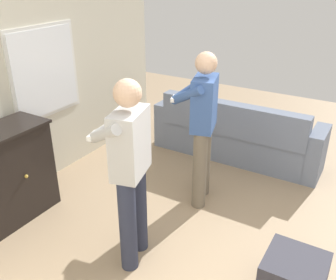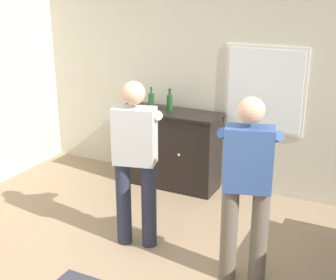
{
  "view_description": "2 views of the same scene",
  "coord_description": "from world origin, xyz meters",
  "px_view_note": "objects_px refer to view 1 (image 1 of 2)",
  "views": [
    {
      "loc": [
        -2.35,
        -0.78,
        2.45
      ],
      "look_at": [
        0.13,
        0.7,
        1.07
      ],
      "focal_mm": 40.0,
      "sensor_mm": 36.0,
      "label": 1
    },
    {
      "loc": [
        1.93,
        -2.76,
        2.55
      ],
      "look_at": [
        0.24,
        0.64,
        1.25
      ],
      "focal_mm": 50.0,
      "sensor_mm": 36.0,
      "label": 2
    }
  ],
  "objects_px": {
    "couch": "(234,137)",
    "person_standing_left": "(130,167)",
    "person_standing_right": "(202,123)",
    "ottoman": "(293,279)"
  },
  "relations": [
    {
      "from": "couch",
      "to": "person_standing_left",
      "type": "bearing_deg",
      "value": 178.52
    },
    {
      "from": "person_standing_left",
      "to": "person_standing_right",
      "type": "height_order",
      "value": "same"
    },
    {
      "from": "ottoman",
      "to": "person_standing_right",
      "type": "relative_size",
      "value": 0.28
    },
    {
      "from": "person_standing_right",
      "to": "person_standing_left",
      "type": "bearing_deg",
      "value": 174.94
    },
    {
      "from": "ottoman",
      "to": "person_standing_right",
      "type": "bearing_deg",
      "value": 55.22
    },
    {
      "from": "couch",
      "to": "person_standing_left",
      "type": "xyz_separation_m",
      "value": [
        -2.27,
        0.06,
        0.61
      ]
    },
    {
      "from": "couch",
      "to": "ottoman",
      "type": "bearing_deg",
      "value": -146.93
    },
    {
      "from": "couch",
      "to": "person_standing_right",
      "type": "bearing_deg",
      "value": -177.82
    },
    {
      "from": "ottoman",
      "to": "person_standing_left",
      "type": "distance_m",
      "value": 1.57
    },
    {
      "from": "person_standing_left",
      "to": "person_standing_right",
      "type": "xyz_separation_m",
      "value": [
        1.14,
        -0.1,
        0.0
      ]
    }
  ]
}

